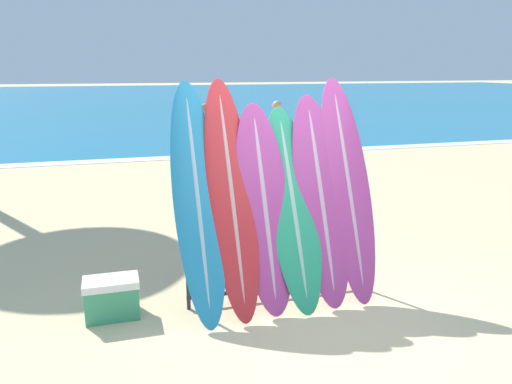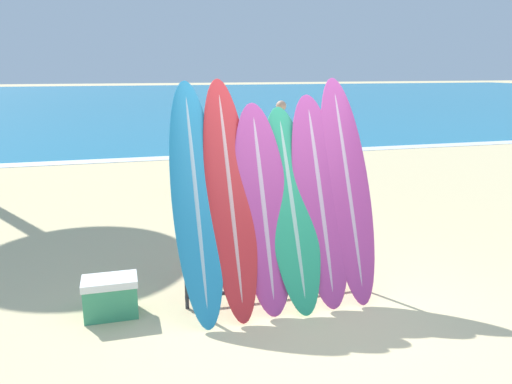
% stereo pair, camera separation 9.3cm
% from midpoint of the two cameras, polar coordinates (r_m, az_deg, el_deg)
% --- Properties ---
extents(ground_plane, '(160.00, 160.00, 0.00)m').
position_cam_midpoint_polar(ground_plane, '(5.10, 6.99, -14.15)').
color(ground_plane, beige).
extents(ocean_water, '(120.00, 60.00, 0.01)m').
position_cam_midpoint_polar(ocean_water, '(42.96, -14.10, 10.39)').
color(ocean_water, teal).
rests_on(ocean_water, ground_plane).
extents(surfboard_rack, '(1.94, 0.04, 0.95)m').
position_cam_midpoint_polar(surfboard_rack, '(5.28, 1.95, -6.94)').
color(surfboard_rack, '#28282D').
rests_on(surfboard_rack, ground_plane).
extents(surfboard_slot_0, '(0.49, 1.26, 2.28)m').
position_cam_midpoint_polar(surfboard_slot_0, '(4.98, -7.26, -0.72)').
color(surfboard_slot_0, teal).
rests_on(surfboard_slot_0, ground_plane).
extents(surfboard_slot_1, '(0.49, 1.21, 2.31)m').
position_cam_midpoint_polar(surfboard_slot_1, '(5.03, -3.39, -0.35)').
color(surfboard_slot_1, red).
rests_on(surfboard_slot_1, ground_plane).
extents(surfboard_slot_2, '(0.56, 0.96, 2.05)m').
position_cam_midpoint_polar(surfboard_slot_2, '(5.09, 0.43, -1.63)').
color(surfboard_slot_2, '#B23D8E').
rests_on(surfboard_slot_2, ground_plane).
extents(surfboard_slot_3, '(0.54, 1.08, 2.01)m').
position_cam_midpoint_polar(surfboard_slot_3, '(5.18, 3.71, -1.65)').
color(surfboard_slot_3, '#289E70').
rests_on(surfboard_slot_3, ground_plane).
extents(surfboard_slot_4, '(0.56, 1.01, 2.13)m').
position_cam_midpoint_polar(surfboard_slot_4, '(5.30, 6.89, -0.67)').
color(surfboard_slot_4, '#B23D8E').
rests_on(surfboard_slot_4, ground_plane).
extents(surfboard_slot_5, '(0.51, 1.09, 2.31)m').
position_cam_midpoint_polar(surfboard_slot_5, '(5.44, 9.96, 0.58)').
color(surfboard_slot_5, '#B23D8E').
rests_on(surfboard_slot_5, ground_plane).
extents(person_near_water, '(0.26, 0.25, 1.54)m').
position_cam_midpoint_polar(person_near_water, '(12.76, -5.94, 6.92)').
color(person_near_water, '#846047').
rests_on(person_near_water, ground_plane).
extents(person_mid_beach, '(0.23, 0.28, 1.70)m').
position_cam_midpoint_polar(person_mid_beach, '(11.26, 2.15, 6.48)').
color(person_mid_beach, tan).
rests_on(person_mid_beach, ground_plane).
extents(person_far_left, '(0.29, 0.24, 1.70)m').
position_cam_midpoint_polar(person_far_left, '(10.12, -8.66, 5.48)').
color(person_far_left, '#846047').
rests_on(person_far_left, ground_plane).
extents(cooler_box, '(0.53, 0.33, 0.40)m').
position_cam_midpoint_polar(cooler_box, '(5.22, -16.65, -11.49)').
color(cooler_box, '#389366').
rests_on(cooler_box, ground_plane).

